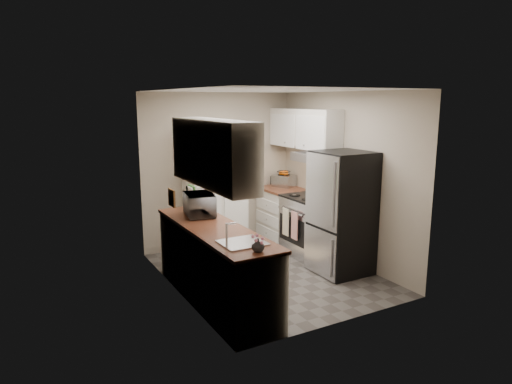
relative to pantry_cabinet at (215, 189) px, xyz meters
The scene contains 16 objects.
ground 1.66m from the pantry_cabinet, 81.35° to the right, with size 3.20×3.20×0.00m, color #56514C.
room_shell 1.48m from the pantry_cabinet, 82.18° to the right, with size 2.64×3.24×2.52m.
pantry_cabinet is the anchor object (origin of this frame).
base_cabinet_left 2.00m from the pantry_cabinet, 114.36° to the right, with size 0.60×2.30×0.88m, color silver.
countertop_left 1.92m from the pantry_cabinet, 114.36° to the right, with size 0.63×2.33×0.04m, color brown.
base_cabinet_right 1.32m from the pantry_cabinet, ahead, with size 0.60×0.80×0.88m, color silver.
countertop_right 1.20m from the pantry_cabinet, ahead, with size 0.63×0.83×0.04m, color brown.
electric_range 1.58m from the pantry_cabinet, 38.22° to the right, with size 0.71×0.78×1.13m.
refrigerator 2.07m from the pantry_cabinet, 56.54° to the right, with size 0.70×0.72×1.70m, color #B7B7BC.
microwave 1.37m from the pantry_cabinet, 122.18° to the right, with size 0.51×0.35×0.28m, color #BDBDC2.
wine_bottle 1.07m from the pantry_cabinet, 134.57° to the right, with size 0.07×0.07×0.29m, color black.
flower_vase 2.88m from the pantry_cabinet, 105.66° to the right, with size 0.13×0.13×0.13m, color silver.
cutting_board 0.87m from the pantry_cabinet, 134.77° to the right, with size 0.02×0.24×0.30m, color #418B34.
toaster_oven 1.29m from the pantry_cabinet, ahead, with size 0.28×0.35×0.20m, color #A3A3A7.
fruit_basket 1.29m from the pantry_cabinet, ahead, with size 0.23×0.23×0.10m, color orange, non-canonical shape.
kitchen_mat 1.32m from the pantry_cabinet, 69.55° to the right, with size 0.46×0.73×0.01m, color beige.
Camera 1 is at (-3.06, -5.17, 2.38)m, focal length 32.00 mm.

